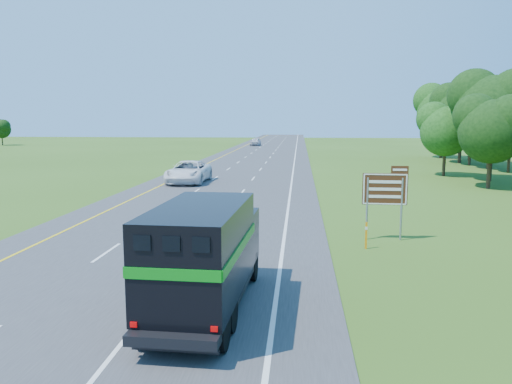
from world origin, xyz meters
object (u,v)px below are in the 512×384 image
(far_car, at_px, (255,142))
(exit_sign, at_px, (386,192))
(horse_truck, at_px, (205,253))
(white_suv, at_px, (189,172))

(far_car, height_order, exit_sign, exit_sign)
(horse_truck, distance_m, exit_sign, 11.52)
(horse_truck, bearing_deg, white_suv, 106.03)
(horse_truck, xyz_separation_m, exit_sign, (6.63, 9.41, 0.50))
(white_suv, relative_size, exit_sign, 1.98)
(white_suv, bearing_deg, far_car, 90.15)
(horse_truck, height_order, white_suv, horse_truck)
(far_car, xyz_separation_m, exit_sign, (13.50, -84.53, 1.39))
(white_suv, bearing_deg, horse_truck, -76.09)
(white_suv, relative_size, far_car, 1.42)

